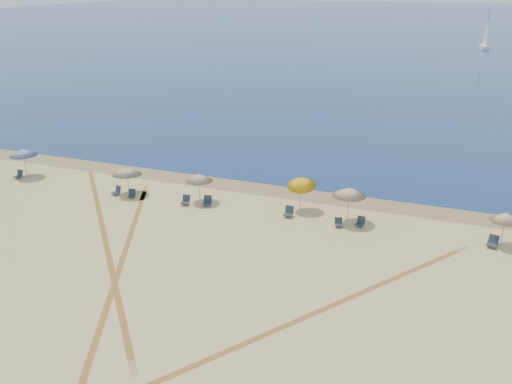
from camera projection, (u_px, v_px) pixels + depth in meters
ocean at (432, 21)px, 217.77m from camera, size 500.00×500.00×0.00m
wet_sand at (273, 190)px, 42.75m from camera, size 500.00×500.00×0.00m
umbrella_0 at (23, 152)px, 44.93m from camera, size 2.27×2.27×2.47m
umbrella_1 at (127, 171)px, 41.30m from camera, size 2.33×2.35×2.23m
umbrella_2 at (199, 177)px, 39.83m from camera, size 2.04×2.04×2.27m
umbrella_3 at (301, 182)px, 38.20m from camera, size 2.08×2.15×2.72m
umbrella_4 at (349, 192)px, 36.31m from camera, size 2.33×2.33×2.57m
umbrella_5 at (506, 217)px, 33.13m from camera, size 1.86×1.86×2.30m
chair_0 at (19, 175)px, 45.17m from camera, size 0.63×0.72×0.70m
chair_1 at (117, 191)px, 41.69m from camera, size 0.75×0.82×0.69m
chair_2 at (132, 194)px, 41.20m from camera, size 0.69×0.75×0.63m
chair_3 at (186, 201)px, 39.87m from camera, size 0.65×0.74×0.71m
chair_4 at (207, 201)px, 39.72m from camera, size 0.74×0.82×0.72m
chair_5 at (289, 212)px, 37.85m from camera, size 0.62×0.72×0.74m
chair_6 at (339, 223)px, 36.32m from camera, size 0.66×0.72×0.60m
chair_7 at (360, 222)px, 36.39m from camera, size 0.65×0.72×0.65m
chair_8 at (493, 242)px, 33.54m from camera, size 0.79×0.86×0.74m
sailboat_0 at (486, 36)px, 129.73m from camera, size 2.48×6.53×9.49m
tire_tracks at (160, 274)px, 30.52m from camera, size 54.19×45.53×0.00m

